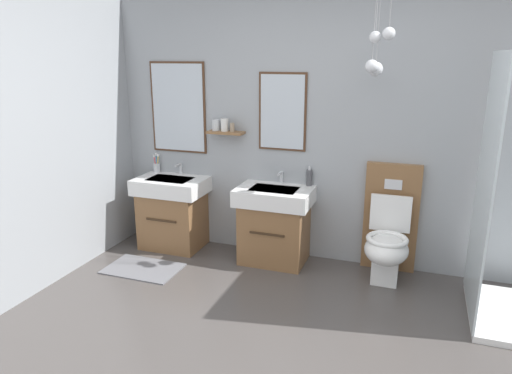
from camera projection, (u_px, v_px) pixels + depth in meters
name	position (u px, v px, depth m)	size (l,w,h in m)	color
wall_back	(335.00, 128.00, 4.29)	(4.61, 0.55, 2.55)	#999EA3
bath_mat	(143.00, 269.00, 4.35)	(0.68, 0.44, 0.01)	slate
vanity_sink_left	(173.00, 210.00, 4.80)	(0.70, 0.51, 0.73)	brown
tap_on_left_sink	(180.00, 167.00, 4.85)	(0.03, 0.13, 0.11)	silver
vanity_sink_right	(275.00, 223.00, 4.45)	(0.70, 0.51, 0.73)	brown
tap_on_right_sink	(281.00, 176.00, 4.50)	(0.03, 0.13, 0.11)	silver
toilet	(388.00, 237.00, 4.12)	(0.48, 0.63, 1.00)	brown
toothbrush_cup	(157.00, 167.00, 4.93)	(0.07, 0.07, 0.20)	silver
soap_dispenser	(309.00, 177.00, 4.41)	(0.06, 0.06, 0.19)	#4C4C51
shower_tray	(512.00, 266.00, 3.44)	(0.87, 0.87, 1.95)	white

